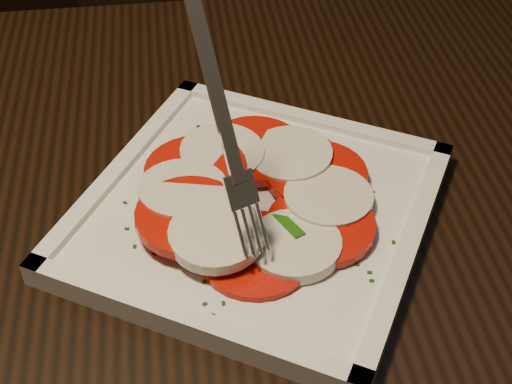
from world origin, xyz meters
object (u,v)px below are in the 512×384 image
plate (256,212)px  fork (214,109)px  chair (190,42)px  table (259,300)px

plate → fork: bearing=-141.8°
chair → plate: bearing=-77.6°
chair → plate: 0.70m
plate → chair: bearing=98.1°
plate → fork: size_ratio=1.48×
plate → fork: (-0.03, -0.02, 0.12)m
plate → fork: fork is taller
plate → table: bearing=-70.4°
fork → plate: bearing=10.3°
table → plate: 0.11m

